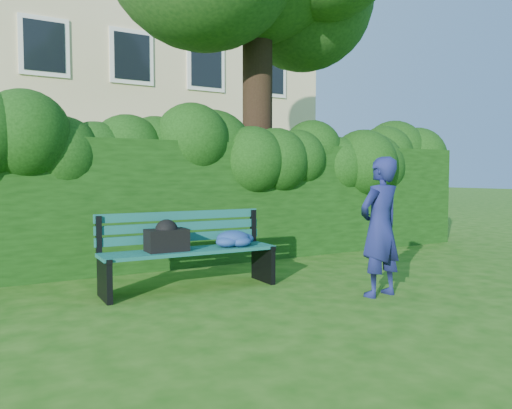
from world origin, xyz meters
TOP-DOWN VIEW (x-y plane):
  - ground at (0.00, 0.00)m, footprint 80.00×80.00m
  - apartment_building at (-0.00, 13.99)m, footprint 16.00×8.08m
  - hedge at (0.00, 2.20)m, footprint 10.00×1.00m
  - park_bench at (-0.88, 0.52)m, footprint 2.04×0.61m
  - man_reading at (0.73, -0.83)m, footprint 0.59×0.42m

SIDE VIEW (x-z plane):
  - ground at x=0.00m, z-range 0.00..0.00m
  - park_bench at x=-0.88m, z-range 0.06..0.95m
  - man_reading at x=0.73m, z-range 0.00..1.52m
  - hedge at x=0.00m, z-range 0.00..1.80m
  - apartment_building at x=0.00m, z-range 0.00..12.00m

